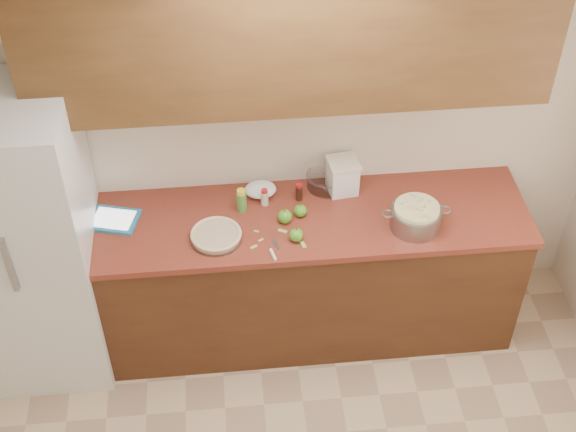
{
  "coord_description": "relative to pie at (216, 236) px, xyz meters",
  "views": [
    {
      "loc": [
        -0.35,
        -1.78,
        3.92
      ],
      "look_at": [
        -0.03,
        1.43,
        0.98
      ],
      "focal_mm": 50.0,
      "sensor_mm": 36.0,
      "label": 1
    }
  ],
  "objects": [
    {
      "name": "counter_run",
      "position": [
        0.43,
        0.13,
        -0.48
      ],
      "size": [
        2.64,
        0.68,
        0.92
      ],
      "color": "#4A2914",
      "rests_on": "ground"
    },
    {
      "name": "cinnamon_shaker",
      "position": [
        0.28,
        0.26,
        0.03
      ],
      "size": [
        0.04,
        0.04,
        0.1
      ],
      "rotation": [
        0.0,
        0.0,
        -0.43
      ],
      "color": "beige",
      "rests_on": "counter_run"
    },
    {
      "name": "tablet",
      "position": [
        -0.56,
        0.2,
        -0.01
      ],
      "size": [
        0.31,
        0.27,
        0.02
      ],
      "rotation": [
        0.0,
        0.0,
        -0.27
      ],
      "color": "teal",
      "rests_on": "counter_run"
    },
    {
      "name": "peel_e",
      "position": [
        0.22,
        0.04,
        -0.02
      ],
      "size": [
        0.03,
        0.02,
        0.0
      ],
      "primitive_type": "cube",
      "rotation": [
        0.0,
        0.0,
        -0.33
      ],
      "color": "#96BF5D",
      "rests_on": "counter_run"
    },
    {
      "name": "paper_towel",
      "position": [
        0.26,
        0.34,
        0.01
      ],
      "size": [
        0.21,
        0.19,
        0.07
      ],
      "primitive_type": "ellipsoid",
      "rotation": [
        0.0,
        0.0,
        0.28
      ],
      "color": "white",
      "rests_on": "counter_run"
    },
    {
      "name": "peel_d",
      "position": [
        0.2,
        -0.08,
        -0.02
      ],
      "size": [
        0.04,
        0.03,
        0.0
      ],
      "primitive_type": "cube",
      "rotation": [
        0.0,
        0.0,
        0.52
      ],
      "color": "#96BF5D",
      "rests_on": "counter_run"
    },
    {
      "name": "vanilla_bottle",
      "position": [
        0.48,
        0.28,
        0.03
      ],
      "size": [
        0.04,
        0.04,
        0.11
      ],
      "rotation": [
        0.0,
        0.0,
        -0.31
      ],
      "color": "black",
      "rests_on": "counter_run"
    },
    {
      "name": "peel_c",
      "position": [
        0.24,
        -0.04,
        -0.02
      ],
      "size": [
        0.03,
        0.03,
        0.0
      ],
      "primitive_type": "cube",
      "rotation": [
        0.0,
        0.0,
        -2.58
      ],
      "color": "#96BF5D",
      "rests_on": "counter_run"
    },
    {
      "name": "flour_canister",
      "position": [
        0.73,
        0.33,
        0.08
      ],
      "size": [
        0.19,
        0.19,
        0.21
      ],
      "rotation": [
        0.0,
        0.0,
        0.13
      ],
      "color": "white",
      "rests_on": "counter_run"
    },
    {
      "name": "colander",
      "position": [
        1.08,
        -0.01,
        0.04
      ],
      "size": [
        0.38,
        0.28,
        0.14
      ],
      "rotation": [
        0.0,
        0.0,
        -0.4
      ],
      "color": "gray",
      "rests_on": "counter_run"
    },
    {
      "name": "apple_center",
      "position": [
        0.47,
        0.14,
        0.01
      ],
      "size": [
        0.07,
        0.07,
        0.09
      ],
      "color": "#488F20",
      "rests_on": "counter_run"
    },
    {
      "name": "fridge",
      "position": [
        -1.01,
        0.09,
        -0.04
      ],
      "size": [
        0.7,
        0.7,
        1.8
      ],
      "primitive_type": "cube",
      "color": "silver",
      "rests_on": "ground"
    },
    {
      "name": "upper_cabinets",
      "position": [
        0.43,
        0.28,
        1.01
      ],
      "size": [
        2.6,
        0.34,
        0.7
      ],
      "primitive_type": "cube",
      "color": "brown",
      "rests_on": "room_shell"
    },
    {
      "name": "peel_b",
      "position": [
        0.36,
        0.02,
        -0.02
      ],
      "size": [
        0.05,
        0.04,
        0.0
      ],
      "primitive_type": "cube",
      "rotation": [
        0.0,
        0.0,
        2.61
      ],
      "color": "#96BF5D",
      "rests_on": "counter_run"
    },
    {
      "name": "room_shell",
      "position": [
        0.43,
        -1.35,
        0.36
      ],
      "size": [
        3.6,
        3.6,
        3.6
      ],
      "color": "tan",
      "rests_on": "ground"
    },
    {
      "name": "apple_left",
      "position": [
        0.38,
        0.1,
        0.02
      ],
      "size": [
        0.08,
        0.08,
        0.09
      ],
      "color": "#488F20",
      "rests_on": "counter_run"
    },
    {
      "name": "paring_knife",
      "position": [
        0.3,
        -0.15,
        -0.02
      ],
      "size": [
        0.06,
        0.17,
        0.02
      ],
      "rotation": [
        0.0,
        0.0,
        0.23
      ],
      "color": "gray",
      "rests_on": "counter_run"
    },
    {
      "name": "apple_front",
      "position": [
        0.43,
        -0.05,
        0.01
      ],
      "size": [
        0.08,
        0.08,
        0.09
      ],
      "color": "#488F20",
      "rests_on": "counter_run"
    },
    {
      "name": "lemon_bottle",
      "position": [
        0.15,
        0.22,
        0.05
      ],
      "size": [
        0.05,
        0.05,
        0.15
      ],
      "rotation": [
        0.0,
        0.0,
        -0.38
      ],
      "color": "#4C8C38",
      "rests_on": "counter_run"
    },
    {
      "name": "mixing_bowl",
      "position": [
        0.65,
        0.38,
        0.02
      ],
      "size": [
        0.24,
        0.24,
        0.09
      ],
      "rotation": [
        0.0,
        0.0,
        0.4
      ],
      "color": "silver",
      "rests_on": "counter_run"
    },
    {
      "name": "pie",
      "position": [
        0.0,
        0.0,
        0.0
      ],
      "size": [
        0.28,
        0.28,
        0.05
      ],
      "rotation": [
        0.0,
        0.0,
        -0.16
      ],
      "color": "silver",
      "rests_on": "counter_run"
    },
    {
      "name": "peel_a",
      "position": [
        0.46,
        -0.09,
        -0.02
      ],
      "size": [
        0.03,
        0.05,
        0.0
      ],
      "primitive_type": "cube",
      "rotation": [
        0.0,
        0.0,
        -1.32
      ],
      "color": "#96BF5D",
      "rests_on": "counter_run"
    }
  ]
}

